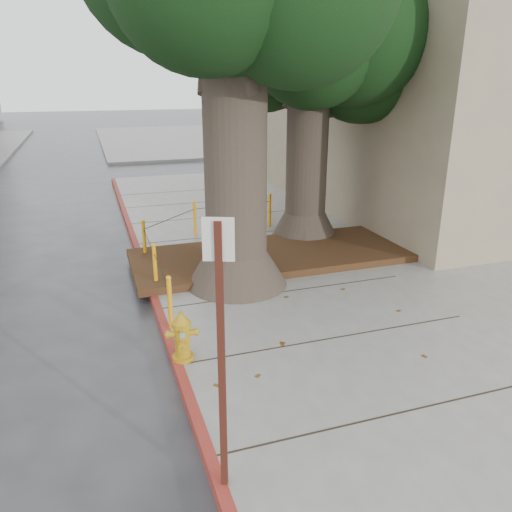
{
  "coord_description": "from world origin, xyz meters",
  "views": [
    {
      "loc": [
        -2.95,
        -6.39,
        4.1
      ],
      "look_at": [
        -0.25,
        1.63,
        1.1
      ],
      "focal_mm": 35.0,
      "sensor_mm": 36.0,
      "label": 1
    }
  ],
  "objects": [
    {
      "name": "signpost",
      "position": [
        -1.95,
        -2.41,
        1.76
      ],
      "size": [
        0.27,
        0.12,
        2.85
      ],
      "rotation": [
        0.0,
        0.0,
        -0.38
      ],
      "color": "#471911",
      "rests_on": "sidewalk_main"
    },
    {
      "name": "tree_far",
      "position": [
        2.64,
        5.32,
        5.02
      ],
      "size": [
        4.5,
        3.8,
        7.17
      ],
      "color": "#4C3F33",
      "rests_on": "sidewalk_main"
    },
    {
      "name": "tree_near",
      "position": [
        0.03,
        2.82,
        5.39
      ],
      "size": [
        4.5,
        3.8,
        7.68
      ],
      "color": "#4C3F33",
      "rests_on": "sidewalk_main"
    },
    {
      "name": "fire_hydrant",
      "position": [
        -1.9,
        0.14,
        0.53
      ],
      "size": [
        0.42,
        0.38,
        0.79
      ],
      "rotation": [
        0.0,
        0.0,
        -0.12
      ],
      "color": "#C18F13",
      "rests_on": "sidewalk_main"
    },
    {
      "name": "car_red",
      "position": [
        10.69,
        19.1,
        0.55
      ],
      "size": [
        3.4,
        1.42,
        1.09
      ],
      "primitive_type": "imported",
      "rotation": [
        0.0,
        0.0,
        1.49
      ],
      "color": "maroon",
      "rests_on": "ground"
    },
    {
      "name": "building_side_white",
      "position": [
        16.0,
        26.0,
        4.5
      ],
      "size": [
        10.0,
        10.0,
        9.0
      ],
      "primitive_type": "cube",
      "color": "silver",
      "rests_on": "ground"
    },
    {
      "name": "sidewalk_main",
      "position": [
        6.0,
        2.5,
        0.07
      ],
      "size": [
        16.0,
        26.0,
        0.15
      ],
      "primitive_type": "cube",
      "color": "slate",
      "rests_on": "ground"
    },
    {
      "name": "building_side_grey",
      "position": [
        22.0,
        32.0,
        6.0
      ],
      "size": [
        12.0,
        14.0,
        12.0
      ],
      "primitive_type": "cube",
      "color": "slate",
      "rests_on": "ground"
    },
    {
      "name": "bollard_ring",
      "position": [
        -0.87,
        4.38,
        0.66
      ],
      "size": [
        3.79,
        5.39,
        0.95
      ],
      "color": "orange",
      "rests_on": "sidewalk_main"
    },
    {
      "name": "planter_bed",
      "position": [
        0.9,
        3.9,
        0.23
      ],
      "size": [
        6.4,
        2.6,
        0.16
      ],
      "primitive_type": "cube",
      "color": "black",
      "rests_on": "sidewalk_main"
    },
    {
      "name": "sidewalk_far",
      "position": [
        6.0,
        30.0,
        0.07
      ],
      "size": [
        16.0,
        20.0,
        0.15
      ],
      "primitive_type": "cube",
      "color": "slate",
      "rests_on": "ground"
    },
    {
      "name": "building_corner",
      "position": [
        10.0,
        8.5,
        5.0
      ],
      "size": [
        12.0,
        13.0,
        10.0
      ],
      "primitive_type": "cube",
      "color": "gray",
      "rests_on": "ground"
    },
    {
      "name": "curb_red",
      "position": [
        -2.0,
        2.5,
        0.07
      ],
      "size": [
        0.14,
        26.0,
        0.16
      ],
      "primitive_type": "cube",
      "color": "maroon",
      "rests_on": "ground"
    },
    {
      "name": "car_silver",
      "position": [
        6.73,
        17.07,
        0.58
      ],
      "size": [
        3.51,
        1.65,
        1.16
      ],
      "primitive_type": "imported",
      "rotation": [
        0.0,
        0.0,
        1.49
      ],
      "color": "#ACACB1",
      "rests_on": "ground"
    },
    {
      "name": "ground",
      "position": [
        0.0,
        0.0,
        0.0
      ],
      "size": [
        140.0,
        140.0,
        0.0
      ],
      "primitive_type": "plane",
      "color": "#28282B",
      "rests_on": "ground"
    }
  ]
}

